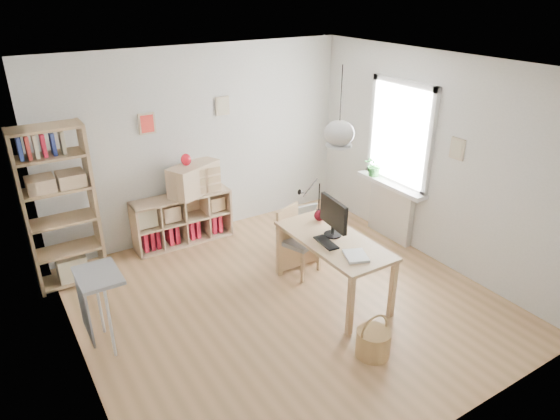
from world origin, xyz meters
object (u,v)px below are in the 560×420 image
chair (296,236)px  drawer_chest (194,179)px  desk (333,246)px  storage_chest (307,239)px  monitor (334,216)px  cube_shelf (180,222)px  tall_bookshelf (58,202)px

chair → drawer_chest: (-0.72, 1.51, 0.44)m
desk → storage_chest: 1.15m
chair → storage_chest: size_ratio=1.24×
storage_chest → monitor: bearing=-102.4°
cube_shelf → storage_chest: (1.35, -1.23, -0.10)m
tall_bookshelf → drawer_chest: bearing=7.6°
drawer_chest → monitor: bearing=-92.8°
desk → storage_chest: desk is taller
storage_chest → cube_shelf: bearing=142.8°
desk → cube_shelf: bearing=114.6°
storage_chest → drawer_chest: 1.79m
chair → drawer_chest: drawer_chest is taller
tall_bookshelf → chair: 2.88m
tall_bookshelf → storage_chest: tall_bookshelf is taller
desk → cube_shelf: size_ratio=1.07×
drawer_chest → storage_chest: bearing=-71.1°
storage_chest → monitor: size_ratio=1.35×
cube_shelf → monitor: monitor is taller
desk → monitor: (0.04, 0.08, 0.35)m
cube_shelf → tall_bookshelf: (-1.56, -0.28, 0.79)m
storage_chest → drawer_chest: bearing=138.2°
drawer_chest → cube_shelf: bearing=146.0°
cube_shelf → drawer_chest: size_ratio=1.88×
desk → tall_bookshelf: (-2.59, 1.95, 0.43)m
cube_shelf → chair: size_ratio=1.61×
cube_shelf → drawer_chest: 0.68m
desk → cube_shelf: desk is taller
cube_shelf → tall_bookshelf: tall_bookshelf is taller
cube_shelf → drawer_chest: bearing=-9.8°
chair → storage_chest: 0.59m
tall_bookshelf → monitor: (2.63, -1.87, -0.08)m
tall_bookshelf → drawer_chest: 1.82m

